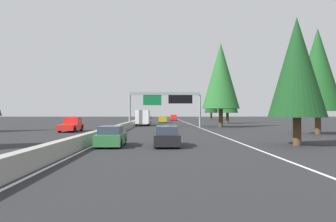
# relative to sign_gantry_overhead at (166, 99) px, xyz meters

# --- Properties ---
(ground_plane) EXTENTS (320.00, 320.00, 0.00)m
(ground_plane) POSITION_rel_sign_gantry_overhead_xyz_m (5.93, 6.04, -4.84)
(ground_plane) COLOR #262628
(median_barrier) EXTENTS (180.00, 0.56, 0.90)m
(median_barrier) POSITION_rel_sign_gantry_overhead_xyz_m (25.93, 6.34, -4.39)
(median_barrier) COLOR #9E9B93
(median_barrier) RESTS_ON ground
(shoulder_stripe_right) EXTENTS (160.00, 0.16, 0.01)m
(shoulder_stripe_right) POSITION_rel_sign_gantry_overhead_xyz_m (15.93, -5.48, -4.83)
(shoulder_stripe_right) COLOR silver
(shoulder_stripe_right) RESTS_ON ground
(shoulder_stripe_median) EXTENTS (160.00, 0.16, 0.01)m
(shoulder_stripe_median) POSITION_rel_sign_gantry_overhead_xyz_m (15.93, 5.79, -4.83)
(shoulder_stripe_median) COLOR silver
(shoulder_stripe_median) RESTS_ON ground
(sign_gantry_overhead) EXTENTS (0.50, 12.68, 6.08)m
(sign_gantry_overhead) POSITION_rel_sign_gantry_overhead_xyz_m (0.00, 0.00, 0.00)
(sign_gantry_overhead) COLOR gray
(sign_gantry_overhead) RESTS_ON ground
(sedan_far_right) EXTENTS (4.40, 1.80, 1.47)m
(sedan_far_right) POSITION_rel_sign_gantry_overhead_xyz_m (-33.12, 0.43, -4.16)
(sedan_far_right) COLOR black
(sedan_far_right) RESTS_ON ground
(sedan_distant_a) EXTENTS (4.40, 1.80, 1.47)m
(sedan_distant_a) POSITION_rel_sign_gantry_overhead_xyz_m (-33.03, 4.44, -4.16)
(sedan_distant_a) COLOR #2D6B38
(sedan_distant_a) RESTS_ON ground
(minivan_mid_left) EXTENTS (5.00, 1.95, 1.69)m
(minivan_mid_left) POSITION_rel_sign_gantry_overhead_xyz_m (23.17, 0.48, -3.89)
(minivan_mid_left) COLOR #AD931E
(minivan_mid_left) RESTS_ON ground
(pickup_near_right) EXTENTS (5.60, 2.00, 1.86)m
(pickup_near_right) POSITION_rel_sign_gantry_overhead_xyz_m (47.75, -3.17, -3.92)
(pickup_near_right) COLOR red
(pickup_near_right) RESTS_ON ground
(box_truck_far_center) EXTENTS (8.50, 2.40, 2.95)m
(box_truck_far_center) POSITION_rel_sign_gantry_overhead_xyz_m (5.24, 4.30, -3.23)
(box_truck_far_center) COLOR white
(box_truck_far_center) RESTS_ON ground
(sedan_mid_center) EXTENTS (4.40, 1.80, 1.47)m
(sedan_mid_center) POSITION_rel_sign_gantry_overhead_xyz_m (20.60, 4.39, -4.16)
(sedan_mid_center) COLOR #2D6B38
(sedan_mid_center) RESTS_ON ground
(oncoming_near) EXTENTS (5.60, 2.00, 1.86)m
(oncoming_near) POSITION_rel_sign_gantry_overhead_xyz_m (-14.23, 12.48, -3.92)
(oncoming_near) COLOR red
(oncoming_near) RESTS_ON ground
(conifer_right_foreground) EXTENTS (4.19, 4.19, 9.52)m
(conifer_right_foreground) POSITION_rel_sign_gantry_overhead_xyz_m (-32.82, -9.20, 0.94)
(conifer_right_foreground) COLOR #4C3823
(conifer_right_foreground) RESTS_ON ground
(conifer_right_near) EXTENTS (5.30, 5.30, 12.04)m
(conifer_right_near) POSITION_rel_sign_gantry_overhead_xyz_m (-20.37, -16.89, 2.48)
(conifer_right_near) COLOR #4C3823
(conifer_right_near) RESTS_ON ground
(conifer_right_mid) EXTENTS (6.31, 6.31, 14.34)m
(conifer_right_mid) POSITION_rel_sign_gantry_overhead_xyz_m (-2.03, -9.28, 3.88)
(conifer_right_mid) COLOR #4C3823
(conifer_right_mid) RESTS_ON ground
(conifer_right_far) EXTENTS (4.92, 4.92, 11.17)m
(conifer_right_far) POSITION_rel_sign_gantry_overhead_xyz_m (18.37, -14.62, 1.95)
(conifer_right_far) COLOR #4C3823
(conifer_right_far) RESTS_ON ground
(conifer_right_distant) EXTENTS (4.94, 4.94, 11.23)m
(conifer_right_distant) POSITION_rel_sign_gantry_overhead_xyz_m (59.06, -17.19, 1.99)
(conifer_right_distant) COLOR #4C3823
(conifer_right_distant) RESTS_ON ground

